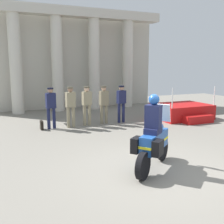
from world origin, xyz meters
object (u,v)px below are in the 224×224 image
(officer_in_row_2, at_px, (87,103))
(officer_in_row_4, at_px, (121,101))
(officer_in_row_0, at_px, (51,105))
(officer_in_row_1, at_px, (71,104))
(motorcycle_with_rider, at_px, (153,139))
(reviewing_stand, at_px, (182,112))
(briefcase_on_ground, at_px, (42,125))
(officer_in_row_3, at_px, (104,102))

(officer_in_row_2, relative_size, officer_in_row_4, 1.01)
(officer_in_row_0, xyz_separation_m, officer_in_row_1, (0.79, -0.08, 0.01))
(officer_in_row_1, relative_size, motorcycle_with_rider, 0.89)
(reviewing_stand, bearing_deg, officer_in_row_4, 173.62)
(officer_in_row_2, bearing_deg, officer_in_row_1, -0.36)
(reviewing_stand, relative_size, motorcycle_with_rider, 1.34)
(briefcase_on_ground, bearing_deg, reviewing_stand, -3.39)
(officer_in_row_0, xyz_separation_m, officer_in_row_3, (2.32, 0.03, -0.01))
(officer_in_row_4, bearing_deg, officer_in_row_3, -12.36)
(reviewing_stand, relative_size, officer_in_row_2, 1.52)
(officer_in_row_4, xyz_separation_m, briefcase_on_ground, (-3.53, 0.05, -0.81))
(reviewing_stand, distance_m, officer_in_row_2, 4.78)
(officer_in_row_4, bearing_deg, briefcase_on_ground, -7.64)
(officer_in_row_2, relative_size, briefcase_on_ground, 4.66)
(officer_in_row_3, height_order, briefcase_on_ground, officer_in_row_3)
(officer_in_row_2, bearing_deg, reviewing_stand, 168.31)
(reviewing_stand, xyz_separation_m, officer_in_row_4, (-3.11, 0.35, 0.65))
(officer_in_row_0, bearing_deg, officer_in_row_1, 167.07)
(reviewing_stand, bearing_deg, officer_in_row_3, 173.81)
(officer_in_row_1, bearing_deg, reviewing_stand, 169.83)
(officer_in_row_1, xyz_separation_m, motorcycle_with_rider, (0.66, -5.32, -0.20))
(officer_in_row_0, distance_m, motorcycle_with_rider, 5.60)
(officer_in_row_4, xyz_separation_m, motorcycle_with_rider, (-1.68, -5.36, -0.19))
(officer_in_row_3, bearing_deg, officer_in_row_0, -6.16)
(officer_in_row_0, height_order, motorcycle_with_rider, motorcycle_with_rider)
(officer_in_row_2, distance_m, officer_in_row_3, 0.79)
(motorcycle_with_rider, distance_m, briefcase_on_ground, 5.75)
(motorcycle_with_rider, xyz_separation_m, briefcase_on_ground, (-1.85, 5.41, -0.61))
(officer_in_row_0, height_order, briefcase_on_ground, officer_in_row_0)
(officer_in_row_2, height_order, officer_in_row_4, officer_in_row_2)
(reviewing_stand, height_order, officer_in_row_2, officer_in_row_2)
(officer_in_row_1, distance_m, officer_in_row_3, 1.53)
(reviewing_stand, relative_size, officer_in_row_4, 1.53)
(officer_in_row_0, xyz_separation_m, officer_in_row_4, (3.13, -0.05, -0.01))
(officer_in_row_3, bearing_deg, briefcase_on_ground, -6.23)
(officer_in_row_0, bearing_deg, officer_in_row_4, 172.24)
(officer_in_row_3, bearing_deg, officer_in_row_1, -2.63)
(officer_in_row_1, bearing_deg, officer_in_row_3, 177.37)
(officer_in_row_0, xyz_separation_m, officer_in_row_2, (1.53, 0.00, 0.00))
(officer_in_row_1, height_order, officer_in_row_3, officer_in_row_1)
(briefcase_on_ground, bearing_deg, officer_in_row_4, -0.74)
(officer_in_row_2, xyz_separation_m, officer_in_row_4, (1.60, -0.05, -0.01))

